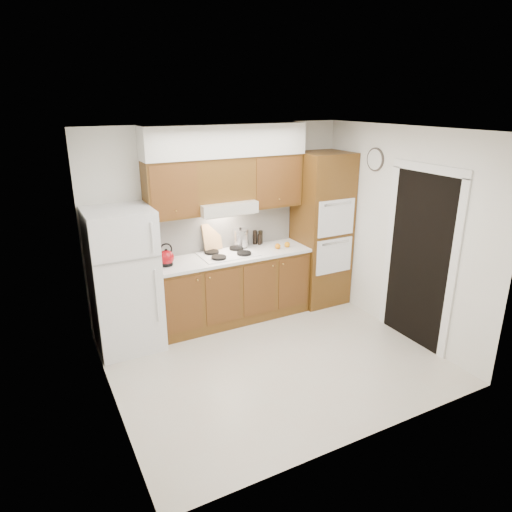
{
  "coord_description": "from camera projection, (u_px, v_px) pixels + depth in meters",
  "views": [
    {
      "loc": [
        -2.33,
        -4.01,
        2.9
      ],
      "look_at": [
        -0.0,
        0.45,
        1.15
      ],
      "focal_mm": 32.0,
      "sensor_mm": 36.0,
      "label": 1
    }
  ],
  "objects": [
    {
      "name": "countertop",
      "position": [
        232.0,
        256.0,
        6.04
      ],
      "size": [
        2.13,
        0.62,
        0.04
      ],
      "primitive_type": "cube",
      "color": "white",
      "rests_on": "base_cabinets"
    },
    {
      "name": "backsplash",
      "position": [
        223.0,
        229.0,
        6.19
      ],
      "size": [
        2.11,
        0.03,
        0.56
      ],
      "primitive_type": "cube",
      "color": "white",
      "rests_on": "countertop"
    },
    {
      "name": "ceiling",
      "position": [
        277.0,
        130.0,
        4.48
      ],
      "size": [
        3.6,
        3.6,
        0.0
      ],
      "primitive_type": "plane",
      "color": "white",
      "rests_on": "wall_back"
    },
    {
      "name": "cooktop",
      "position": [
        228.0,
        254.0,
        6.02
      ],
      "size": [
        0.74,
        0.5,
        0.01
      ],
      "primitive_type": "cube",
      "color": "white",
      "rests_on": "countertop"
    },
    {
      "name": "upper_cab_over_hood",
      "position": [
        222.0,
        179.0,
        5.81
      ],
      "size": [
        0.75,
        0.33,
        0.55
      ],
      "primitive_type": "cube",
      "color": "brown",
      "rests_on": "range_hood"
    },
    {
      "name": "upper_cab_right",
      "position": [
        273.0,
        180.0,
        6.16
      ],
      "size": [
        0.73,
        0.33,
        0.7
      ],
      "primitive_type": "cube",
      "color": "brown",
      "rests_on": "wall_back"
    },
    {
      "name": "wall_right",
      "position": [
        400.0,
        233.0,
        5.69
      ],
      "size": [
        0.02,
        3.0,
        2.6
      ],
      "primitive_type": "cube",
      "color": "white",
      "rests_on": "floor"
    },
    {
      "name": "condiment_c",
      "position": [
        260.0,
        239.0,
        6.41
      ],
      "size": [
        0.06,
        0.06,
        0.15
      ],
      "primitive_type": "cylinder",
      "rotation": [
        0.0,
        0.0,
        -0.06
      ],
      "color": "black",
      "rests_on": "countertop"
    },
    {
      "name": "wall_back",
      "position": [
        220.0,
        223.0,
        6.16
      ],
      "size": [
        3.6,
        0.02,
        2.6
      ],
      "primitive_type": "cube",
      "color": "white",
      "rests_on": "floor"
    },
    {
      "name": "wall_clock",
      "position": [
        375.0,
        159.0,
        5.87
      ],
      "size": [
        0.02,
        0.3,
        0.3
      ],
      "primitive_type": "cylinder",
      "rotation": [
        0.0,
        1.57,
        0.0
      ],
      "color": "#3F3833",
      "rests_on": "wall_right"
    },
    {
      "name": "stock_pot",
      "position": [
        241.0,
        238.0,
        6.26
      ],
      "size": [
        0.28,
        0.28,
        0.22
      ],
      "primitive_type": "cylinder",
      "rotation": [
        0.0,
        0.0,
        -0.43
      ],
      "color": "#BBBBC0",
      "rests_on": "cooktop"
    },
    {
      "name": "doorway",
      "position": [
        419.0,
        261.0,
        5.48
      ],
      "size": [
        0.02,
        0.9,
        2.1
      ],
      "primitive_type": "cube",
      "color": "black",
      "rests_on": "floor"
    },
    {
      "name": "upper_cab_left",
      "position": [
        170.0,
        189.0,
        5.53
      ],
      "size": [
        0.63,
        0.33,
        0.7
      ],
      "primitive_type": "cube",
      "color": "brown",
      "rests_on": "wall_back"
    },
    {
      "name": "floor",
      "position": [
        274.0,
        360.0,
        5.33
      ],
      "size": [
        3.6,
        3.6,
        0.0
      ],
      "primitive_type": "plane",
      "color": "beige",
      "rests_on": "ground"
    },
    {
      "name": "fridge",
      "position": [
        124.0,
        280.0,
        5.39
      ],
      "size": [
        0.75,
        0.72,
        1.72
      ],
      "primitive_type": "cube",
      "color": "white",
      "rests_on": "floor"
    },
    {
      "name": "range_hood",
      "position": [
        225.0,
        207.0,
        5.87
      ],
      "size": [
        0.75,
        0.45,
        0.15
      ],
      "primitive_type": "cube",
      "color": "silver",
      "rests_on": "wall_back"
    },
    {
      "name": "base_cabinets",
      "position": [
        232.0,
        288.0,
        6.2
      ],
      "size": [
        2.11,
        0.6,
        0.9
      ],
      "primitive_type": "cube",
      "color": "brown",
      "rests_on": "floor"
    },
    {
      "name": "orange_near",
      "position": [
        287.0,
        245.0,
        6.31
      ],
      "size": [
        0.08,
        0.08,
        0.08
      ],
      "primitive_type": "sphere",
      "rotation": [
        0.0,
        0.0,
        0.08
      ],
      "color": "orange",
      "rests_on": "countertop"
    },
    {
      "name": "oven_cabinet",
      "position": [
        321.0,
        230.0,
        6.59
      ],
      "size": [
        0.7,
        0.65,
        2.2
      ],
      "primitive_type": "cube",
      "color": "brown",
      "rests_on": "floor"
    },
    {
      "name": "cutting_board",
      "position": [
        212.0,
        237.0,
        6.11
      ],
      "size": [
        0.29,
        0.15,
        0.37
      ],
      "primitive_type": "cube",
      "rotation": [
        -0.21,
        0.0,
        0.22
      ],
      "color": "tan",
      "rests_on": "countertop"
    },
    {
      "name": "condiment_a",
      "position": [
        255.0,
        237.0,
        6.42
      ],
      "size": [
        0.06,
        0.06,
        0.2
      ],
      "primitive_type": "cylinder",
      "rotation": [
        0.0,
        0.0,
        -0.07
      ],
      "color": "black",
      "rests_on": "countertop"
    },
    {
      "name": "condiment_b",
      "position": [
        261.0,
        237.0,
        6.46
      ],
      "size": [
        0.07,
        0.07,
        0.19
      ],
      "primitive_type": "cylinder",
      "rotation": [
        0.0,
        0.0,
        -0.31
      ],
      "color": "black",
      "rests_on": "countertop"
    },
    {
      "name": "soffit",
      "position": [
        226.0,
        140.0,
        5.66
      ],
      "size": [
        2.13,
        0.36,
        0.4
      ],
      "primitive_type": "cube",
      "color": "silver",
      "rests_on": "wall_back"
    },
    {
      "name": "orange_far",
      "position": [
        278.0,
        246.0,
        6.24
      ],
      "size": [
        0.09,
        0.09,
        0.08
      ],
      "primitive_type": "sphere",
      "rotation": [
        0.0,
        0.0,
        0.17
      ],
      "color": "orange",
      "rests_on": "countertop"
    },
    {
      "name": "wall_left",
      "position": [
        103.0,
        285.0,
        4.12
      ],
      "size": [
        0.02,
        3.0,
        2.6
      ],
      "primitive_type": "cube",
      "color": "white",
      "rests_on": "floor"
    },
    {
      "name": "kettle",
      "position": [
        166.0,
        258.0,
        5.59
      ],
      "size": [
        0.22,
        0.22,
        0.19
      ],
      "primitive_type": "sphere",
      "rotation": [
        0.0,
        0.0,
        0.19
      ],
      "color": "maroon",
      "rests_on": "countertop"
    }
  ]
}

